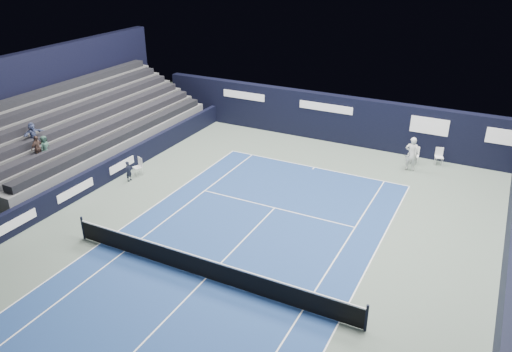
% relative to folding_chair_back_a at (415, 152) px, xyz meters
% --- Properties ---
extents(ground, '(48.00, 48.00, 0.00)m').
position_rel_folding_chair_back_a_xyz_m(ground, '(-5.06, -13.27, -0.68)').
color(ground, '#536358').
rests_on(ground, ground).
extents(court_surface, '(10.97, 23.77, 0.01)m').
position_rel_folding_chair_back_a_xyz_m(court_surface, '(-5.06, -15.27, -0.67)').
color(court_surface, navy).
rests_on(court_surface, ground).
extents(enclosure_wall_right, '(0.30, 22.00, 1.80)m').
position_rel_folding_chair_back_a_xyz_m(enclosure_wall_right, '(5.44, -9.27, 0.22)').
color(enclosure_wall_right, black).
rests_on(enclosure_wall_right, ground).
extents(folding_chair_back_a, '(0.50, 0.52, 1.02)m').
position_rel_folding_chair_back_a_xyz_m(folding_chair_back_a, '(0.00, 0.00, 0.00)').
color(folding_chair_back_a, white).
rests_on(folding_chair_back_a, ground).
extents(folding_chair_back_b, '(0.57, 0.56, 1.03)m').
position_rel_folding_chair_back_a_xyz_m(folding_chair_back_b, '(1.31, 0.41, -0.09)').
color(folding_chair_back_b, white).
rests_on(folding_chair_back_b, ground).
extents(line_judge_chair, '(0.58, 0.57, 1.02)m').
position_rel_folding_chair_back_a_xyz_m(line_judge_chair, '(-13.58, -8.81, -0.10)').
color(line_judge_chair, silver).
rests_on(line_judge_chair, ground).
extents(line_judge, '(0.30, 0.44, 1.15)m').
position_rel_folding_chair_back_a_xyz_m(line_judge, '(-13.54, -9.70, -0.10)').
color(line_judge, black).
rests_on(line_judge, ground).
extents(court_markings, '(11.03, 23.83, 0.00)m').
position_rel_folding_chair_back_a_xyz_m(court_markings, '(-5.06, -15.27, -0.67)').
color(court_markings, white).
rests_on(court_markings, court_surface).
extents(tennis_net, '(12.90, 0.10, 1.10)m').
position_rel_folding_chair_back_a_xyz_m(tennis_net, '(-5.06, -15.27, -0.17)').
color(tennis_net, black).
rests_on(tennis_net, ground).
extents(back_sponsor_wall, '(26.00, 0.63, 3.10)m').
position_rel_folding_chair_back_a_xyz_m(back_sponsor_wall, '(-5.05, 1.23, 0.88)').
color(back_sponsor_wall, black).
rests_on(back_sponsor_wall, ground).
extents(side_barrier_left, '(0.33, 22.00, 1.20)m').
position_rel_folding_chair_back_a_xyz_m(side_barrier_left, '(-14.56, -9.29, -0.08)').
color(side_barrier_left, black).
rests_on(side_barrier_left, ground).
extents(spectator_stand, '(6.00, 18.00, 6.40)m').
position_rel_folding_chair_back_a_xyz_m(spectator_stand, '(-18.33, -8.28, 1.28)').
color(spectator_stand, '#535356').
rests_on(spectator_stand, ground).
extents(tennis_player, '(0.79, 0.90, 2.02)m').
position_rel_folding_chair_back_a_xyz_m(tennis_player, '(-0.03, -1.19, 0.33)').
color(tennis_player, silver).
rests_on(tennis_player, ground).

